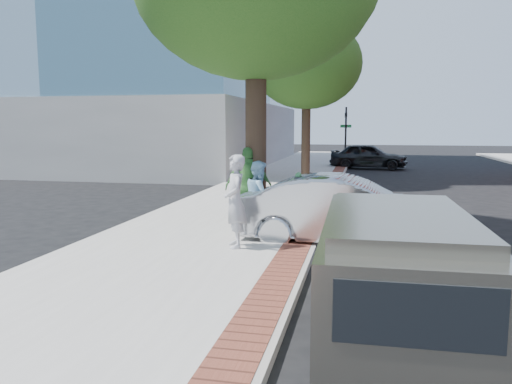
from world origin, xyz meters
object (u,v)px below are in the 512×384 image
(person_officer, at_px, (259,196))
(person_green, at_px, (249,187))
(person_gray, at_px, (235,201))
(bg_car, at_px, (369,156))
(parking_meter, at_px, (298,191))
(van, at_px, (394,265))
(sedan_silver, at_px, (346,211))

(person_officer, xyz_separation_m, person_green, (-0.36, 0.43, 0.15))
(person_gray, height_order, bg_car, person_gray)
(parking_meter, height_order, bg_car, parking_meter)
(bg_car, bearing_deg, person_green, 178.55)
(person_green, distance_m, van, 6.40)
(person_gray, height_order, person_officer, person_gray)
(parking_meter, relative_size, person_gray, 0.77)
(person_green, xyz_separation_m, van, (3.17, -5.55, -0.23))
(parking_meter, bearing_deg, person_gray, -136.99)
(bg_car, bearing_deg, van, -172.21)
(parking_meter, height_order, sedan_silver, parking_meter)
(person_officer, distance_m, bg_car, 20.02)
(parking_meter, bearing_deg, bg_car, 85.18)
(parking_meter, xyz_separation_m, person_gray, (-1.16, -1.08, -0.10))
(parking_meter, height_order, person_green, person_green)
(van, bearing_deg, bg_car, 89.22)
(person_officer, bearing_deg, person_green, 26.01)
(parking_meter, xyz_separation_m, person_officer, (-1.00, 0.61, -0.22))
(person_gray, relative_size, van, 0.42)
(person_officer, height_order, person_green, person_green)
(parking_meter, bearing_deg, person_officer, 148.62)
(sedan_silver, height_order, van, van)
(person_officer, relative_size, sedan_silver, 0.35)
(parking_meter, distance_m, person_gray, 1.58)
(parking_meter, bearing_deg, sedan_silver, 7.97)
(parking_meter, xyz_separation_m, sedan_silver, (1.04, 0.15, -0.43))
(parking_meter, xyz_separation_m, van, (1.81, -4.51, -0.30))
(person_officer, bearing_deg, parking_meter, -135.09)
(bg_car, height_order, van, van)
(bg_car, bearing_deg, person_gray, 179.97)
(person_officer, height_order, sedan_silver, person_officer)
(bg_car, distance_m, van, 24.95)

